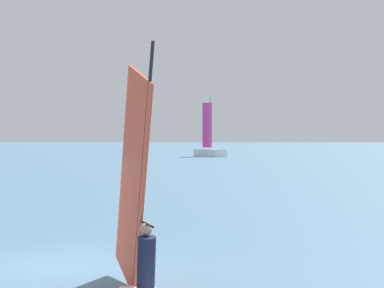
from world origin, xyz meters
name	(u,v)px	position (x,y,z in m)	size (l,w,h in m)	color
ground_plane	(56,266)	(0.00, 0.00, 0.00)	(4000.00, 4000.00, 0.00)	#476B84
windsurfer	(140,224)	(2.91, -1.68, 1.31)	(2.79, 3.18, 4.62)	white
small_sailboat	(210,151)	(-27.91, 87.91, 1.06)	(6.47, 5.11, 10.62)	white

